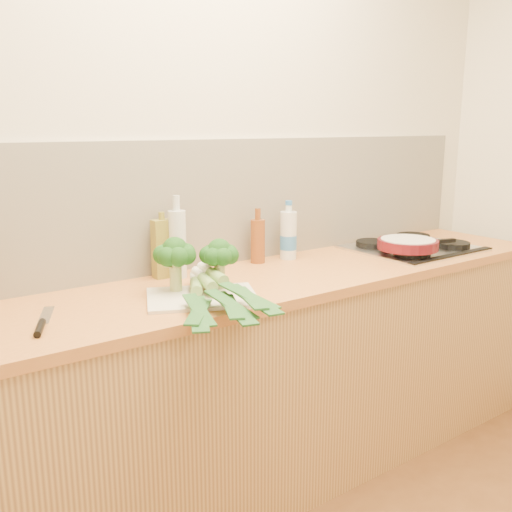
{
  "coord_description": "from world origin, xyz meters",
  "views": [
    {
      "loc": [
        -1.2,
        -0.59,
        1.5
      ],
      "look_at": [
        0.0,
        1.1,
        1.02
      ],
      "focal_mm": 40.0,
      "sensor_mm": 36.0,
      "label": 1
    }
  ],
  "objects_px": {
    "gas_hob": "(413,246)",
    "skillet": "(408,244)",
    "chopping_board": "(202,297)",
    "chefs_knife": "(41,325)"
  },
  "relations": [
    {
      "from": "gas_hob",
      "to": "skillet",
      "type": "xyz_separation_m",
      "value": [
        -0.16,
        -0.1,
        0.05
      ]
    },
    {
      "from": "gas_hob",
      "to": "skillet",
      "type": "height_order",
      "value": "skillet"
    },
    {
      "from": "gas_hob",
      "to": "chopping_board",
      "type": "xyz_separation_m",
      "value": [
        -1.26,
        -0.11,
        -0.01
      ]
    },
    {
      "from": "chefs_knife",
      "to": "skillet",
      "type": "bearing_deg",
      "value": 21.75
    },
    {
      "from": "chopping_board",
      "to": "chefs_knife",
      "type": "height_order",
      "value": "chefs_knife"
    },
    {
      "from": "gas_hob",
      "to": "chopping_board",
      "type": "distance_m",
      "value": 1.27
    },
    {
      "from": "chefs_knife",
      "to": "skillet",
      "type": "height_order",
      "value": "skillet"
    },
    {
      "from": "gas_hob",
      "to": "chefs_knife",
      "type": "xyz_separation_m",
      "value": [
        -1.81,
        -0.08,
        -0.01
      ]
    },
    {
      "from": "gas_hob",
      "to": "chefs_knife",
      "type": "bearing_deg",
      "value": -177.47
    },
    {
      "from": "gas_hob",
      "to": "chefs_knife",
      "type": "height_order",
      "value": "gas_hob"
    }
  ]
}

